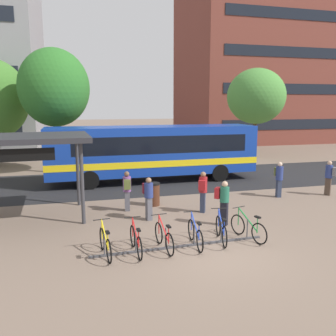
{
  "coord_description": "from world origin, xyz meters",
  "views": [
    {
      "loc": [
        -3.99,
        -9.29,
        4.43
      ],
      "look_at": [
        -0.26,
        5.08,
        1.75
      ],
      "focal_mm": 37.62,
      "sensor_mm": 36.0,
      "label": 1
    }
  ],
  "objects_px": {
    "parked_bicycle_red_2": "(164,238)",
    "parked_bicycle_blue_4": "(221,230)",
    "parked_bicycle_red_1": "(136,241)",
    "commuter_grey_pack_2": "(330,176)",
    "transit_shelter": "(10,141)",
    "commuter_red_pack_5": "(223,200)",
    "commuter_red_pack_0": "(203,189)",
    "commuter_maroon_pack_1": "(148,195)",
    "commuter_olive_pack_4": "(279,177)",
    "city_bus": "(152,151)",
    "parked_bicycle_green_5": "(248,228)",
    "street_tree_0": "(54,88)",
    "commuter_olive_pack_3": "(127,188)",
    "parked_bicycle_yellow_0": "(105,244)",
    "trash_bin": "(154,194)",
    "street_tree_2": "(256,96)",
    "parked_bicycle_blue_3": "(195,234)"
  },
  "relations": [
    {
      "from": "parked_bicycle_red_1",
      "to": "trash_bin",
      "type": "distance_m",
      "value": 5.15
    },
    {
      "from": "transit_shelter",
      "to": "parked_bicycle_blue_4",
      "type": "bearing_deg",
      "value": -33.81
    },
    {
      "from": "parked_bicycle_red_1",
      "to": "commuter_olive_pack_3",
      "type": "distance_m",
      "value": 4.42
    },
    {
      "from": "commuter_red_pack_5",
      "to": "street_tree_2",
      "type": "relative_size",
      "value": 0.22
    },
    {
      "from": "parked_bicycle_blue_3",
      "to": "trash_bin",
      "type": "distance_m",
      "value": 4.81
    },
    {
      "from": "commuter_olive_pack_4",
      "to": "parked_bicycle_red_1",
      "type": "bearing_deg",
      "value": -49.22
    },
    {
      "from": "commuter_grey_pack_2",
      "to": "commuter_red_pack_0",
      "type": "bearing_deg",
      "value": 59.81
    },
    {
      "from": "parked_bicycle_red_2",
      "to": "commuter_grey_pack_2",
      "type": "xyz_separation_m",
      "value": [
        9.47,
        4.39,
        0.61
      ]
    },
    {
      "from": "commuter_red_pack_0",
      "to": "street_tree_0",
      "type": "bearing_deg",
      "value": 59.23
    },
    {
      "from": "commuter_red_pack_0",
      "to": "commuter_olive_pack_3",
      "type": "height_order",
      "value": "commuter_red_pack_0"
    },
    {
      "from": "commuter_red_pack_5",
      "to": "commuter_red_pack_0",
      "type": "bearing_deg",
      "value": 139.66
    },
    {
      "from": "parked_bicycle_blue_4",
      "to": "commuter_grey_pack_2",
      "type": "xyz_separation_m",
      "value": [
        7.51,
        4.24,
        0.61
      ]
    },
    {
      "from": "parked_bicycle_red_1",
      "to": "commuter_grey_pack_2",
      "type": "bearing_deg",
      "value": -69.01
    },
    {
      "from": "parked_bicycle_red_2",
      "to": "parked_bicycle_red_1",
      "type": "bearing_deg",
      "value": 88.63
    },
    {
      "from": "parked_bicycle_green_5",
      "to": "commuter_red_pack_5",
      "type": "xyz_separation_m",
      "value": [
        -0.24,
        1.52,
        0.59
      ]
    },
    {
      "from": "commuter_maroon_pack_1",
      "to": "parked_bicycle_red_2",
      "type": "bearing_deg",
      "value": -11.47
    },
    {
      "from": "parked_bicycle_red_2",
      "to": "parked_bicycle_blue_4",
      "type": "relative_size",
      "value": 1.01
    },
    {
      "from": "commuter_maroon_pack_1",
      "to": "transit_shelter",
      "type": "bearing_deg",
      "value": -113.77
    },
    {
      "from": "commuter_red_pack_5",
      "to": "parked_bicycle_blue_4",
      "type": "bearing_deg",
      "value": -72.66
    },
    {
      "from": "parked_bicycle_blue_3",
      "to": "parked_bicycle_blue_4",
      "type": "height_order",
      "value": "same"
    },
    {
      "from": "trash_bin",
      "to": "street_tree_2",
      "type": "bearing_deg",
      "value": 47.69
    },
    {
      "from": "parked_bicycle_blue_3",
      "to": "street_tree_2",
      "type": "distance_m",
      "value": 21.73
    },
    {
      "from": "parked_bicycle_red_2",
      "to": "commuter_red_pack_5",
      "type": "bearing_deg",
      "value": -63.93
    },
    {
      "from": "parked_bicycle_green_5",
      "to": "commuter_red_pack_5",
      "type": "relative_size",
      "value": 1.0
    },
    {
      "from": "commuter_maroon_pack_1",
      "to": "commuter_olive_pack_3",
      "type": "height_order",
      "value": "commuter_olive_pack_3"
    },
    {
      "from": "parked_bicycle_blue_4",
      "to": "transit_shelter",
      "type": "height_order",
      "value": "transit_shelter"
    },
    {
      "from": "commuter_red_pack_5",
      "to": "trash_bin",
      "type": "relative_size",
      "value": 1.63
    },
    {
      "from": "parked_bicycle_red_1",
      "to": "trash_bin",
      "type": "relative_size",
      "value": 1.67
    },
    {
      "from": "commuter_olive_pack_3",
      "to": "commuter_grey_pack_2",
      "type": "bearing_deg",
      "value": -84.39
    },
    {
      "from": "parked_bicycle_green_5",
      "to": "transit_shelter",
      "type": "bearing_deg",
      "value": 46.42
    },
    {
      "from": "parked_bicycle_yellow_0",
      "to": "parked_bicycle_green_5",
      "type": "height_order",
      "value": "same"
    },
    {
      "from": "parked_bicycle_red_1",
      "to": "commuter_olive_pack_4",
      "type": "height_order",
      "value": "commuter_olive_pack_4"
    },
    {
      "from": "parked_bicycle_red_1",
      "to": "commuter_grey_pack_2",
      "type": "relative_size",
      "value": 1.0
    },
    {
      "from": "parked_bicycle_red_2",
      "to": "parked_bicycle_blue_4",
      "type": "bearing_deg",
      "value": -91.15
    },
    {
      "from": "transit_shelter",
      "to": "commuter_maroon_pack_1",
      "type": "relative_size",
      "value": 3.55
    },
    {
      "from": "parked_bicycle_blue_3",
      "to": "commuter_grey_pack_2",
      "type": "xyz_separation_m",
      "value": [
        8.45,
        4.37,
        0.61
      ]
    },
    {
      "from": "city_bus",
      "to": "parked_bicycle_green_5",
      "type": "height_order",
      "value": "city_bus"
    },
    {
      "from": "commuter_red_pack_0",
      "to": "commuter_maroon_pack_1",
      "type": "relative_size",
      "value": 1.02
    },
    {
      "from": "city_bus",
      "to": "parked_bicycle_blue_3",
      "type": "distance_m",
      "value": 9.95
    },
    {
      "from": "street_tree_0",
      "to": "commuter_olive_pack_3",
      "type": "bearing_deg",
      "value": -71.57
    },
    {
      "from": "parked_bicycle_blue_3",
      "to": "street_tree_0",
      "type": "height_order",
      "value": "street_tree_0"
    },
    {
      "from": "parked_bicycle_green_5",
      "to": "commuter_olive_pack_3",
      "type": "bearing_deg",
      "value": 23.61
    },
    {
      "from": "parked_bicycle_blue_4",
      "to": "trash_bin",
      "type": "height_order",
      "value": "trash_bin"
    },
    {
      "from": "city_bus",
      "to": "parked_bicycle_yellow_0",
      "type": "bearing_deg",
      "value": 69.57
    },
    {
      "from": "parked_bicycle_red_2",
      "to": "street_tree_2",
      "type": "bearing_deg",
      "value": -40.71
    },
    {
      "from": "parked_bicycle_green_5",
      "to": "commuter_olive_pack_4",
      "type": "relative_size",
      "value": 0.97
    },
    {
      "from": "parked_bicycle_yellow_0",
      "to": "commuter_maroon_pack_1",
      "type": "bearing_deg",
      "value": -38.95
    },
    {
      "from": "transit_shelter",
      "to": "commuter_olive_pack_4",
      "type": "relative_size",
      "value": 3.47
    },
    {
      "from": "parked_bicycle_red_1",
      "to": "transit_shelter",
      "type": "xyz_separation_m",
      "value": [
        -4.04,
        4.3,
        2.69
      ]
    },
    {
      "from": "trash_bin",
      "to": "street_tree_0",
      "type": "relative_size",
      "value": 0.13
    }
  ]
}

